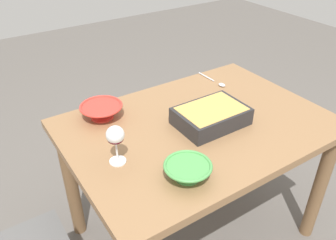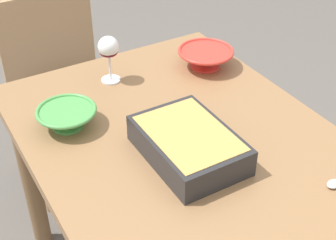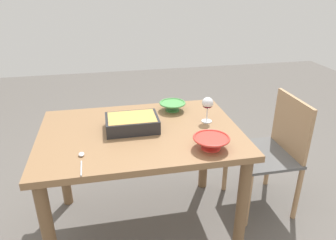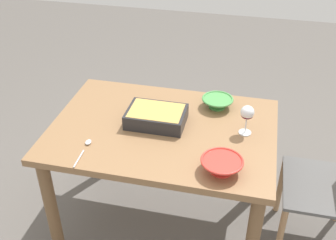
# 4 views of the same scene
# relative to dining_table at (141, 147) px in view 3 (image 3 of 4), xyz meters

# --- Properties ---
(ground_plane) EXTENTS (8.00, 8.00, 0.00)m
(ground_plane) POSITION_rel_dining_table_xyz_m (0.00, 0.00, -0.63)
(ground_plane) COLOR #5B5651
(dining_table) EXTENTS (1.21, 0.86, 0.74)m
(dining_table) POSITION_rel_dining_table_xyz_m (0.00, 0.00, 0.00)
(dining_table) COLOR olive
(dining_table) RESTS_ON ground_plane
(chair) EXTENTS (0.41, 0.45, 0.85)m
(chair) POSITION_rel_dining_table_xyz_m (0.96, 0.07, -0.16)
(chair) COLOR #595959
(chair) RESTS_ON ground_plane
(wine_glass) EXTENTS (0.07, 0.07, 0.17)m
(wine_glass) POSITION_rel_dining_table_xyz_m (0.44, 0.05, 0.23)
(wine_glass) COLOR white
(wine_glass) RESTS_ON dining_table
(casserole_dish) EXTENTS (0.32, 0.22, 0.08)m
(casserole_dish) POSITION_rel_dining_table_xyz_m (-0.04, 0.03, 0.16)
(casserole_dish) COLOR #262628
(casserole_dish) RESTS_ON dining_table
(mixing_bowl) EXTENTS (0.18, 0.18, 0.06)m
(mixing_bowl) POSITION_rel_dining_table_xyz_m (0.26, 0.27, 0.15)
(mixing_bowl) COLOR #4C994C
(mixing_bowl) RESTS_ON dining_table
(small_bowl) EXTENTS (0.20, 0.20, 0.07)m
(small_bowl) POSITION_rel_dining_table_xyz_m (0.35, -0.29, 0.15)
(small_bowl) COLOR red
(small_bowl) RESTS_ON dining_table
(serving_spoon) EXTENTS (0.03, 0.22, 0.01)m
(serving_spoon) POSITION_rel_dining_table_xyz_m (-0.34, -0.27, 0.12)
(serving_spoon) COLOR silver
(serving_spoon) RESTS_ON dining_table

